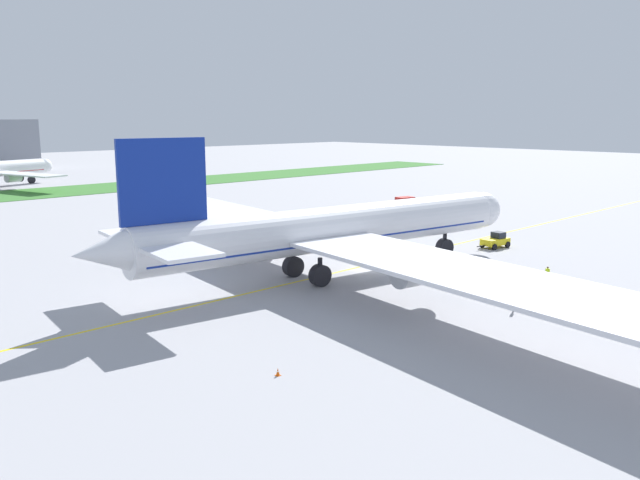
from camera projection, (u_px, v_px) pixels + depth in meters
ground_plane at (365, 270)px, 81.12m from camera, size 600.00×600.00×0.00m
apron_taxi_line at (355, 268)px, 82.33m from camera, size 280.00×0.36×0.01m
grass_median_strip at (25, 194)px, 160.50m from camera, size 320.00×24.00×0.10m
airliner_foreground at (327, 230)px, 76.52m from camera, size 59.03×96.09×16.87m
pushback_tug at (496, 241)px, 95.16m from camera, size 6.19×3.04×2.27m
ground_crew_wingwalker_port at (514, 301)px, 63.92m from camera, size 0.59×0.35×1.72m
ground_crew_marshaller_front at (547, 272)px, 75.88m from camera, size 0.33×0.58×1.69m
traffic_cone_near_nose at (278, 372)px, 48.13m from camera, size 0.36×0.36×0.58m
service_truck_fuel_bowser at (407, 203)px, 133.17m from camera, size 5.15×3.39×2.77m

